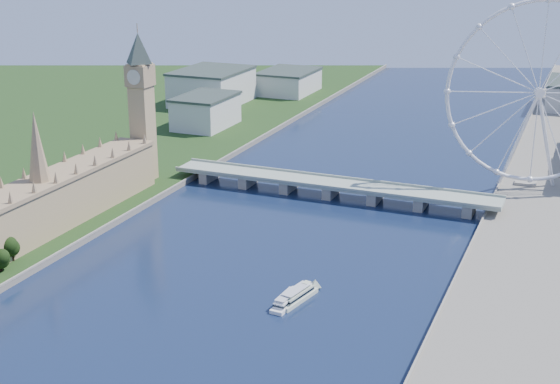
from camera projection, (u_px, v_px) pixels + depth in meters
The scene contains 7 objects.
parliament_range at pixel (43, 206), 439.94m from camera, with size 24.00×200.00×70.00m.
big_ben at pixel (141, 88), 519.44m from camera, with size 20.02×20.02×110.00m.
westminster_bridge at pixel (331, 186), 511.50m from camera, with size 220.00×22.00×9.50m.
london_eye at pixel (539, 93), 497.21m from camera, with size 113.60×39.12×124.30m.
city_skyline at pixel (462, 101), 722.19m from camera, with size 505.00×280.00×32.00m.
tour_boat_near at pixel (287, 305), 363.72m from camera, with size 6.75×26.58×5.84m, color white, non-canonical shape.
tour_boat_far at pixel (297, 300), 367.87m from camera, with size 7.60×29.75×6.57m, color beige, non-canonical shape.
Camera 1 is at (154.03, -162.53, 165.13)m, focal length 50.00 mm.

